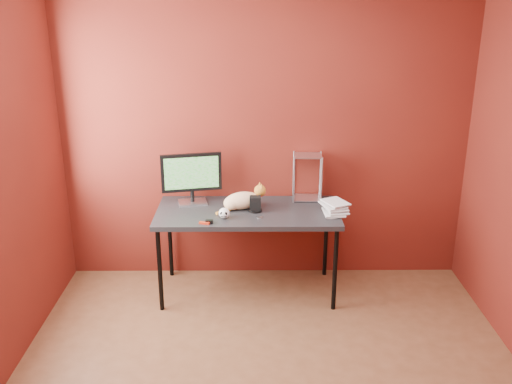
{
  "coord_description": "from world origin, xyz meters",
  "views": [
    {
      "loc": [
        -0.11,
        -3.01,
        2.46
      ],
      "look_at": [
        -0.08,
        1.15,
        0.99
      ],
      "focal_mm": 40.0,
      "sensor_mm": 36.0,
      "label": 1
    }
  ],
  "objects_px": {
    "cat": "(243,200)",
    "skull_mug": "(224,213)",
    "book_stack": "(328,148)",
    "monitor": "(192,176)",
    "speaker": "(255,204)",
    "desk": "(248,216)"
  },
  "relations": [
    {
      "from": "monitor",
      "to": "cat",
      "type": "relative_size",
      "value": 1.22
    },
    {
      "from": "monitor",
      "to": "speaker",
      "type": "relative_size",
      "value": 3.94
    },
    {
      "from": "monitor",
      "to": "speaker",
      "type": "xyz_separation_m",
      "value": [
        0.53,
        -0.19,
        -0.19
      ]
    },
    {
      "from": "desk",
      "to": "cat",
      "type": "bearing_deg",
      "value": 131.89
    },
    {
      "from": "monitor",
      "to": "book_stack",
      "type": "distance_m",
      "value": 1.17
    },
    {
      "from": "skull_mug",
      "to": "speaker",
      "type": "bearing_deg",
      "value": 36.58
    },
    {
      "from": "desk",
      "to": "speaker",
      "type": "xyz_separation_m",
      "value": [
        0.06,
        -0.02,
        0.11
      ]
    },
    {
      "from": "desk",
      "to": "speaker",
      "type": "bearing_deg",
      "value": -17.15
    },
    {
      "from": "monitor",
      "to": "book_stack",
      "type": "bearing_deg",
      "value": -24.44
    },
    {
      "from": "skull_mug",
      "to": "speaker",
      "type": "height_order",
      "value": "speaker"
    },
    {
      "from": "monitor",
      "to": "skull_mug",
      "type": "distance_m",
      "value": 0.49
    },
    {
      "from": "cat",
      "to": "book_stack",
      "type": "bearing_deg",
      "value": -27.4
    },
    {
      "from": "monitor",
      "to": "skull_mug",
      "type": "height_order",
      "value": "monitor"
    },
    {
      "from": "cat",
      "to": "skull_mug",
      "type": "xyz_separation_m",
      "value": [
        -0.15,
        -0.21,
        -0.03
      ]
    },
    {
      "from": "cat",
      "to": "speaker",
      "type": "distance_m",
      "value": 0.12
    },
    {
      "from": "book_stack",
      "to": "monitor",
      "type": "bearing_deg",
      "value": 167.34
    },
    {
      "from": "skull_mug",
      "to": "book_stack",
      "type": "height_order",
      "value": "book_stack"
    },
    {
      "from": "speaker",
      "to": "book_stack",
      "type": "distance_m",
      "value": 0.75
    },
    {
      "from": "desk",
      "to": "speaker",
      "type": "height_order",
      "value": "speaker"
    },
    {
      "from": "speaker",
      "to": "monitor",
      "type": "bearing_deg",
      "value": 161.58
    },
    {
      "from": "speaker",
      "to": "book_stack",
      "type": "height_order",
      "value": "book_stack"
    },
    {
      "from": "desk",
      "to": "book_stack",
      "type": "relative_size",
      "value": 1.36
    }
  ]
}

